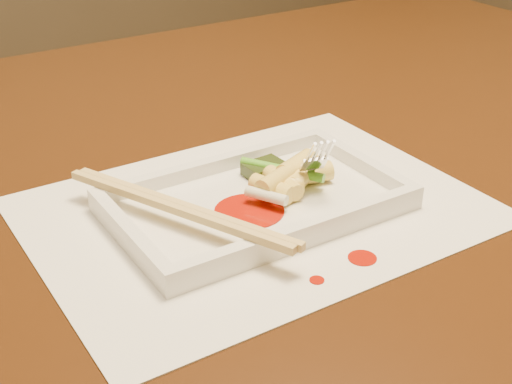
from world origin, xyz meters
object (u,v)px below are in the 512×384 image
table (256,217)px  fork (309,104)px  plate_base (256,205)px  chopstick_a (174,209)px  placemat (256,210)px

table → fork: fork is taller
plate_base → chopstick_a: size_ratio=1.10×
table → placemat: size_ratio=3.50×
plate_base → chopstick_a: bearing=180.0°
table → fork: size_ratio=10.00×
placemat → fork: (0.07, 0.02, 0.08)m
placemat → plate_base: plate_base is taller
chopstick_a → table: bearing=38.8°
plate_base → chopstick_a: chopstick_a is taller
fork → table: bearing=82.2°
placemat → plate_base: bearing=0.0°
fork → placemat: bearing=-165.6°
placemat → chopstick_a: size_ratio=1.69×
table → plate_base: 0.19m
table → fork: bearing=-97.8°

